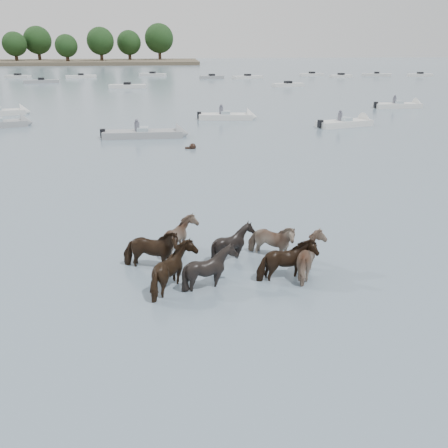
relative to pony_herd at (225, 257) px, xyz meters
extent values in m
plane|color=slate|center=(-2.67, -0.35, -0.47)|extent=(400.00, 400.00, 0.00)
imported|color=black|center=(-2.22, 0.45, 0.03)|extent=(1.91, 1.11, 1.52)
imported|color=gray|center=(-1.29, 1.57, -0.04)|extent=(1.29, 1.47, 1.38)
imported|color=black|center=(0.34, 0.87, -0.03)|extent=(1.53, 1.43, 1.40)
imported|color=gray|center=(1.56, 0.91, -0.03)|extent=(1.82, 1.46, 1.40)
imported|color=black|center=(-1.50, -1.00, 0.03)|extent=(1.38, 1.58, 1.52)
imported|color=black|center=(-0.53, -0.91, 0.01)|extent=(1.70, 1.62, 1.47)
imported|color=black|center=(1.69, -0.70, 0.00)|extent=(1.87, 1.22, 1.45)
imported|color=#9F7E6C|center=(2.55, -0.51, 0.00)|extent=(1.32, 1.52, 1.47)
sphere|color=black|center=(-0.16, 17.79, -0.35)|extent=(0.44, 0.44, 0.44)
cube|color=black|center=(-0.41, 17.79, -0.45)|extent=(0.50, 0.22, 0.18)
cone|color=gray|center=(-13.37, 28.57, -0.27)|extent=(1.37, 1.81, 1.60)
cube|color=gray|center=(-3.55, 22.09, -0.27)|extent=(5.68, 1.63, 0.55)
cone|color=gray|center=(-0.71, 22.11, -0.27)|extent=(0.91, 1.61, 1.60)
cube|color=#99ADB7|center=(-3.55, 22.09, 0.08)|extent=(0.81, 1.12, 0.35)
cube|color=black|center=(-6.39, 22.08, -0.12)|extent=(0.35, 0.35, 0.60)
cylinder|color=#595966|center=(-3.95, 22.09, 0.28)|extent=(0.36, 0.36, 0.70)
sphere|color=#595966|center=(-3.95, 22.09, 0.73)|extent=(0.24, 0.24, 0.24)
cube|color=silver|center=(3.34, 30.02, -0.27)|extent=(4.86, 2.13, 0.55)
cone|color=silver|center=(5.68, 29.75, -0.27)|extent=(1.08, 1.69, 1.60)
cube|color=#99ADB7|center=(3.34, 30.02, 0.08)|extent=(0.92, 1.20, 0.35)
cube|color=black|center=(1.00, 30.29, -0.12)|extent=(0.39, 0.39, 0.60)
cylinder|color=#595966|center=(2.94, 30.02, 0.28)|extent=(0.36, 0.36, 0.70)
sphere|color=#595966|center=(2.94, 30.02, 0.73)|extent=(0.24, 0.24, 0.24)
cube|color=silver|center=(12.54, 25.20, -0.27)|extent=(4.92, 2.91, 0.55)
cone|color=silver|center=(14.76, 25.89, -0.27)|extent=(1.34, 1.80, 1.60)
cube|color=#99ADB7|center=(12.54, 25.20, 0.08)|extent=(1.10, 1.31, 0.35)
cube|color=black|center=(10.32, 24.50, -0.12)|extent=(0.44, 0.44, 0.60)
cylinder|color=#595966|center=(12.14, 25.20, 0.28)|extent=(0.36, 0.36, 0.70)
sphere|color=#595966|center=(12.14, 25.20, 0.73)|extent=(0.24, 0.24, 0.24)
cube|color=silver|center=(22.06, 35.91, -0.27)|extent=(4.78, 1.65, 0.55)
cone|color=silver|center=(24.44, 35.94, -0.27)|extent=(0.92, 1.61, 1.60)
cube|color=#99ADB7|center=(22.06, 35.91, 0.08)|extent=(0.81, 1.13, 0.35)
cube|color=black|center=(19.68, 35.89, -0.12)|extent=(0.35, 0.35, 0.60)
cylinder|color=#595966|center=(21.66, 35.91, 0.28)|extent=(0.36, 0.36, 0.70)
sphere|color=#595966|center=(21.66, 35.91, 0.73)|extent=(0.24, 0.24, 0.24)
cone|color=silver|center=(-15.35, 35.46, -0.27)|extent=(1.30, 1.78, 1.60)
cube|color=silver|center=(-30.36, 85.93, -0.25)|extent=(4.99, 2.82, 0.60)
cube|color=black|center=(-30.36, 85.93, 0.13)|extent=(1.25, 1.25, 0.50)
cube|color=gray|center=(-22.96, 73.27, -0.25)|extent=(5.81, 2.73, 0.60)
cube|color=black|center=(-22.96, 73.27, 0.13)|extent=(1.20, 1.20, 0.50)
cube|color=silver|center=(-18.38, 84.66, -0.25)|extent=(5.80, 2.75, 0.60)
cube|color=black|center=(-18.38, 84.66, 0.13)|extent=(1.20, 1.20, 0.50)
cube|color=silver|center=(-7.84, 62.18, -0.25)|extent=(5.48, 1.85, 0.60)
cube|color=black|center=(-7.84, 62.18, 0.13)|extent=(1.06, 1.06, 0.50)
cube|color=silver|center=(-4.96, 88.92, -0.25)|extent=(5.54, 3.24, 0.60)
cube|color=black|center=(-4.96, 88.92, 0.13)|extent=(1.28, 1.28, 0.50)
cube|color=gray|center=(6.30, 80.39, -0.25)|extent=(4.62, 2.34, 0.60)
cube|color=black|center=(6.30, 80.39, 0.13)|extent=(1.18, 1.18, 0.50)
cube|color=silver|center=(12.97, 79.48, -0.25)|extent=(5.97, 3.32, 0.60)
cube|color=black|center=(12.97, 79.48, 0.13)|extent=(1.27, 1.27, 0.50)
cube|color=silver|center=(16.52, 61.90, -0.25)|extent=(4.99, 2.40, 0.60)
cube|color=black|center=(16.52, 61.90, 0.13)|extent=(1.17, 1.17, 0.50)
cube|color=silver|center=(26.95, 85.30, -0.25)|extent=(4.96, 2.14, 0.60)
cube|color=black|center=(26.95, 85.30, 0.13)|extent=(1.13, 1.13, 0.50)
cube|color=silver|center=(31.28, 80.31, -0.25)|extent=(4.52, 2.52, 0.60)
cube|color=black|center=(31.28, 80.31, 0.13)|extent=(1.22, 1.22, 0.50)
cube|color=silver|center=(39.81, 83.64, -0.25)|extent=(5.78, 3.56, 0.60)
cube|color=black|center=(39.81, 83.64, 0.13)|extent=(1.31, 1.31, 0.50)
cube|color=silver|center=(48.06, 81.86, -0.25)|extent=(4.81, 1.95, 0.60)
cube|color=black|center=(48.06, 81.86, 0.13)|extent=(1.09, 1.09, 0.50)
cylinder|color=#382619|center=(-48.41, 149.00, 1.15)|extent=(1.00, 1.00, 3.24)
sphere|color=black|center=(-48.41, 149.00, 5.38)|extent=(7.20, 7.20, 7.20)
cylinder|color=#382619|center=(-42.96, 154.94, 1.45)|extent=(1.00, 1.00, 3.85)
sphere|color=black|center=(-42.96, 154.94, 6.48)|extent=(8.55, 8.55, 8.55)
cylinder|color=#382619|center=(-31.98, 143.37, 1.02)|extent=(1.00, 1.00, 2.97)
sphere|color=black|center=(-31.98, 143.37, 4.89)|extent=(6.60, 6.60, 6.60)
cylinder|color=#382619|center=(-22.47, 147.81, 1.38)|extent=(1.00, 1.00, 3.70)
sphere|color=black|center=(-22.47, 147.81, 6.22)|extent=(8.23, 8.23, 8.23)
cylinder|color=#382619|center=(-14.37, 155.00, 1.25)|extent=(1.00, 1.00, 3.44)
sphere|color=black|center=(-14.37, 155.00, 5.75)|extent=(7.65, 7.65, 7.65)
cylinder|color=#382619|center=(-4.64, 156.27, 1.62)|extent=(1.00, 1.00, 4.18)
sphere|color=black|center=(-4.64, 156.27, 7.08)|extent=(9.29, 9.29, 9.29)
camera|label=1|loc=(-1.43, -12.88, 5.99)|focal=38.35mm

